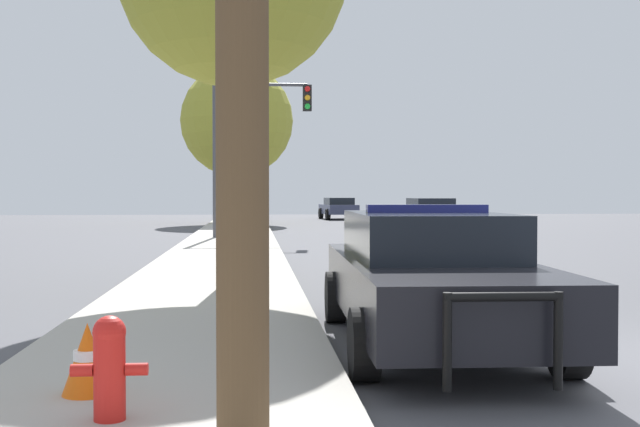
# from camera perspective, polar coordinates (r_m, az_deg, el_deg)

# --- Properties ---
(sidewalk_left) EXTENTS (3.00, 110.00, 0.13)m
(sidewalk_left) POSITION_cam_1_polar(r_m,az_deg,el_deg) (7.54, -10.36, -10.65)
(sidewalk_left) COLOR #ADA89E
(sidewalk_left) RESTS_ON ground_plane
(police_car) EXTENTS (2.16, 5.36, 1.52)m
(police_car) POSITION_cam_1_polar(r_m,az_deg,el_deg) (8.79, 7.84, -4.35)
(police_car) COLOR black
(police_car) RESTS_ON ground_plane
(fire_hydrant) EXTENTS (0.50, 0.22, 0.70)m
(fire_hydrant) POSITION_cam_1_polar(r_m,az_deg,el_deg) (5.60, -14.74, -10.35)
(fire_hydrant) COLOR red
(fire_hydrant) RESTS_ON sidewalk_left
(traffic_light) EXTENTS (3.41, 0.35, 5.41)m
(traffic_light) POSITION_cam_1_polar(r_m,az_deg,el_deg) (27.80, -4.81, 6.13)
(traffic_light) COLOR #424247
(traffic_light) RESTS_ON sidewalk_left
(car_background_distant) EXTENTS (2.30, 4.42, 1.37)m
(car_background_distant) POSITION_cam_1_polar(r_m,az_deg,el_deg) (50.70, 1.32, 0.42)
(car_background_distant) COLOR #333856
(car_background_distant) RESTS_ON ground_plane
(car_background_oncoming) EXTENTS (2.03, 4.20, 1.45)m
(car_background_oncoming) POSITION_cam_1_polar(r_m,az_deg,el_deg) (32.18, 7.92, -0.13)
(car_background_oncoming) COLOR #333856
(car_background_oncoming) RESTS_ON ground_plane
(tree_sidewalk_far) EXTENTS (6.08, 6.08, 8.50)m
(tree_sidewalk_far) POSITION_cam_1_polar(r_m,az_deg,el_deg) (43.77, -5.94, 6.59)
(tree_sidewalk_far) COLOR brown
(tree_sidewalk_far) RESTS_ON sidewalk_left
(traffic_cone) EXTENTS (0.38, 0.38, 0.54)m
(traffic_cone) POSITION_cam_1_polar(r_m,az_deg,el_deg) (6.36, -16.20, -9.86)
(traffic_cone) COLOR orange
(traffic_cone) RESTS_ON sidewalk_left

